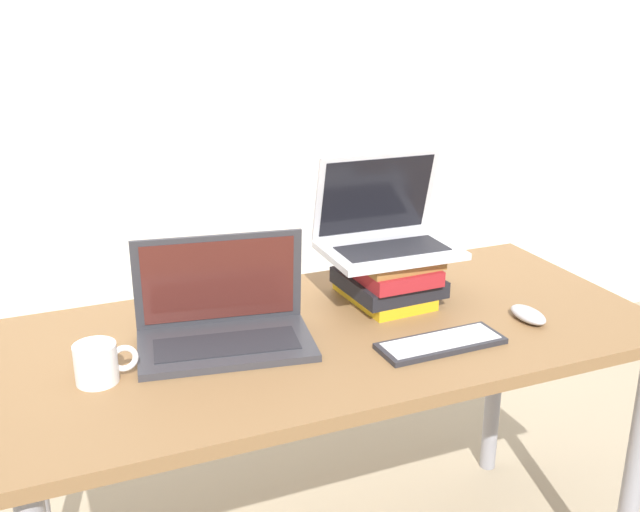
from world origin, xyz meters
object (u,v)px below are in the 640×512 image
Objects in this scene: book_stack at (388,276)px; laptop_on_books at (385,231)px; mouse at (528,315)px; laptop_left at (224,323)px; wireless_keyboard at (441,343)px; mug at (98,363)px.

book_stack is 0.80× the size of laptop_on_books.
mouse is (0.25, -0.24, -0.05)m from book_stack.
laptop_left reaches higher than wireless_keyboard.
mug is at bearing -165.36° from laptop_left.
mug is (-0.96, 0.09, 0.03)m from mouse.
laptop_on_books reaches higher than laptop_left.
laptop_left is at bearing 166.79° from mouse.
mug is (-0.71, -0.16, -0.14)m from laptop_on_books.
laptop_on_books is 1.13× the size of wireless_keyboard.
laptop_left is at bearing -168.55° from laptop_on_books.
laptop_left is at bearing 155.11° from wireless_keyboard.
laptop_on_books is at bearing 12.69° from mug.
book_stack is at bearing 11.60° from mug.
mouse is 0.97m from mug.
laptop_on_books is at bearing 88.48° from wireless_keyboard.
book_stack is 2.07× the size of mug.
laptop_left reaches higher than mouse.
mug is (-0.72, -0.15, -0.02)m from book_stack.
laptop_left is 0.47m from wireless_keyboard.
mug is at bearing -167.31° from laptop_on_books.
book_stack reaches higher than wireless_keyboard.
book_stack is at bearing -73.82° from laptop_on_books.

